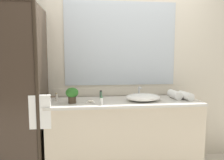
% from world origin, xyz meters
% --- Properties ---
extents(wall_back_with_mirror, '(4.40, 0.06, 2.60)m').
position_xyz_m(wall_back_with_mirror, '(0.00, 0.34, 1.31)').
color(wall_back_with_mirror, beige).
rests_on(wall_back_with_mirror, ground_plane).
extents(vanity_cabinet, '(1.80, 0.58, 0.90)m').
position_xyz_m(vanity_cabinet, '(0.00, 0.01, 0.45)').
color(vanity_cabinet, beige).
rests_on(vanity_cabinet, ground_plane).
extents(shower_enclosure, '(1.20, 0.59, 2.00)m').
position_xyz_m(shower_enclosure, '(-1.27, -0.19, 1.02)').
color(shower_enclosure, '#2D2319').
rests_on(shower_enclosure, ground_plane).
extents(sink_basin, '(0.42, 0.31, 0.09)m').
position_xyz_m(sink_basin, '(0.22, -0.05, 0.94)').
color(sink_basin, white).
rests_on(sink_basin, vanity_cabinet).
extents(faucet, '(0.17, 0.12, 0.15)m').
position_xyz_m(faucet, '(0.22, 0.15, 0.95)').
color(faucet, silver).
rests_on(faucet, vanity_cabinet).
extents(potted_plant, '(0.14, 0.14, 0.18)m').
position_xyz_m(potted_plant, '(-0.61, -0.08, 1.00)').
color(potted_plant, '#473828').
rests_on(potted_plant, vanity_cabinet).
extents(soap_dish, '(0.10, 0.07, 0.04)m').
position_xyz_m(soap_dish, '(-0.41, -0.11, 0.91)').
color(soap_dish, silver).
rests_on(soap_dish, vanity_cabinet).
extents(amenity_bottle_lotion, '(0.03, 0.03, 0.10)m').
position_xyz_m(amenity_bottle_lotion, '(-0.81, 0.05, 0.95)').
color(amenity_bottle_lotion, silver).
rests_on(amenity_bottle_lotion, vanity_cabinet).
extents(amenity_bottle_conditioner, '(0.03, 0.03, 0.09)m').
position_xyz_m(amenity_bottle_conditioner, '(-0.29, -0.22, 0.94)').
color(amenity_bottle_conditioner, white).
rests_on(amenity_bottle_conditioner, vanity_cabinet).
extents(amenity_bottle_body_wash, '(0.03, 0.03, 0.10)m').
position_xyz_m(amenity_bottle_body_wash, '(-0.27, 0.19, 0.95)').
color(amenity_bottle_body_wash, '#4C7056').
rests_on(amenity_bottle_body_wash, vanity_cabinet).
extents(rolled_towel_near_edge, '(0.13, 0.24, 0.09)m').
position_xyz_m(rolled_towel_near_edge, '(0.76, -0.02, 0.95)').
color(rolled_towel_near_edge, white).
rests_on(rolled_towel_near_edge, vanity_cabinet).
extents(rolled_towel_middle, '(0.11, 0.24, 0.10)m').
position_xyz_m(rolled_towel_middle, '(0.65, 0.05, 0.95)').
color(rolled_towel_middle, white).
rests_on(rolled_towel_middle, vanity_cabinet).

